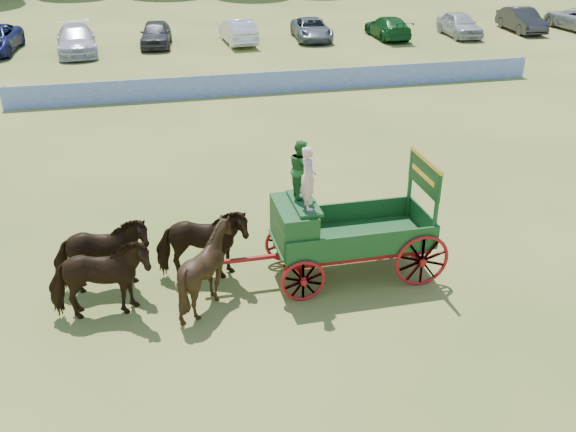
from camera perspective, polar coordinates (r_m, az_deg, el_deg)
The scene contains 8 objects.
ground at distance 16.84m, azimuth 16.82°, elevation -5.78°, with size 160.00×160.00×0.00m, color #9D8547.
horse_lead_left at distance 15.04m, azimuth -16.35°, elevation -5.50°, with size 1.06×2.32×1.96m, color black.
horse_lead_right at distance 15.99m, azimuth -16.24°, elevation -3.44°, with size 1.06×2.32×1.96m, color black.
horse_wheel_left at distance 15.01m, azimuth -7.20°, elevation -4.57°, with size 1.58×1.78×1.96m, color black.
horse_wheel_right at distance 15.96m, azimuth -7.65°, elevation -2.57°, with size 1.06×2.32×1.96m, color black.
farm_dray at distance 15.70m, azimuth 3.29°, elevation -0.42°, with size 6.00×2.00×3.68m.
sponsor_banner at distance 31.94m, azimuth -0.34°, elevation 11.86°, with size 26.00×0.08×1.05m, color #1C369B.
parked_cars at distance 43.93m, azimuth 1.56°, elevation 16.30°, with size 56.91×7.49×1.64m.
Camera 1 is at (-7.78, -12.11, 8.73)m, focal length 40.00 mm.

